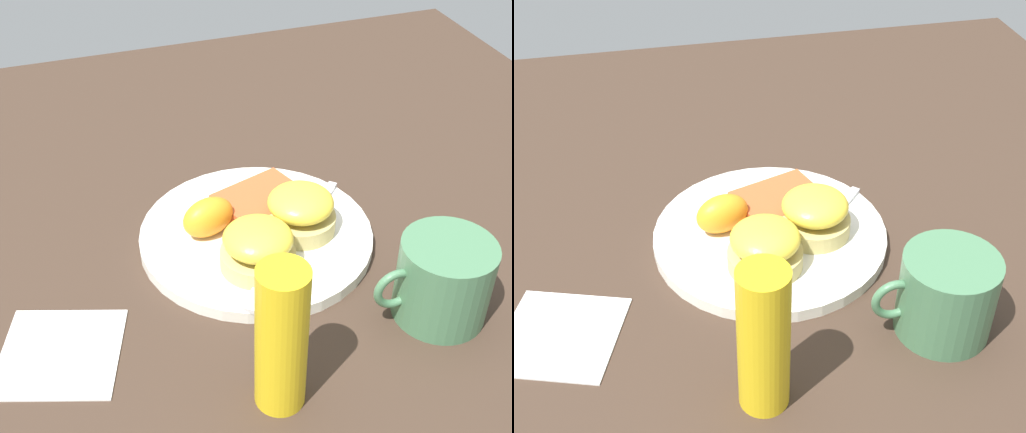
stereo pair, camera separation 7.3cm
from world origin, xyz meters
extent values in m
plane|color=#38281E|center=(0.00, 0.00, 0.00)|extent=(1.10, 1.10, 0.00)
cylinder|color=silver|center=(0.00, 0.00, 0.01)|extent=(0.26, 0.26, 0.01)
cylinder|color=tan|center=(0.02, 0.06, 0.02)|extent=(0.08, 0.08, 0.02)
ellipsoid|color=yellow|center=(0.02, 0.06, 0.05)|extent=(0.07, 0.07, 0.03)
cylinder|color=tan|center=(-0.05, 0.01, 0.02)|extent=(0.08, 0.08, 0.02)
ellipsoid|color=yellow|center=(-0.05, 0.01, 0.05)|extent=(0.07, 0.07, 0.03)
cube|color=#B44F28|center=(-0.02, -0.04, 0.02)|extent=(0.11, 0.10, 0.02)
ellipsoid|color=orange|center=(0.05, -0.01, 0.04)|extent=(0.07, 0.05, 0.04)
cube|color=silver|center=(-0.07, -0.01, 0.02)|extent=(0.09, 0.10, 0.00)
cube|color=silver|center=(0.03, 0.10, 0.02)|extent=(0.05, 0.05, 0.00)
cylinder|color=#42704C|center=(-0.13, 0.16, 0.04)|extent=(0.09, 0.09, 0.08)
torus|color=#42704C|center=(-0.08, 0.16, 0.05)|extent=(0.05, 0.01, 0.05)
cube|color=white|center=(0.23, 0.10, 0.00)|extent=(0.14, 0.14, 0.00)
cylinder|color=gold|center=(0.05, 0.21, 0.07)|extent=(0.04, 0.04, 0.15)
camera|label=1|loc=(0.20, 0.58, 0.50)|focal=50.00mm
camera|label=2|loc=(0.13, 0.60, 0.50)|focal=50.00mm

